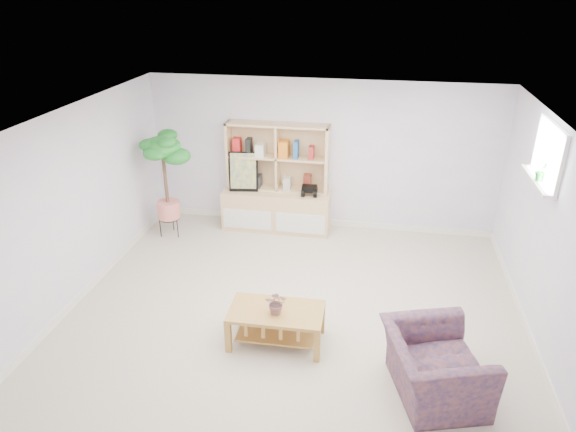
% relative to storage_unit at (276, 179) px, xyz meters
% --- Properties ---
extents(floor, '(5.50, 5.00, 0.01)m').
position_rel_storage_unit_xyz_m(floor, '(0.68, -2.24, -0.86)').
color(floor, '#C0B4A4').
rests_on(floor, ground).
extents(ceiling, '(5.50, 5.00, 0.01)m').
position_rel_storage_unit_xyz_m(ceiling, '(0.68, -2.24, 1.54)').
color(ceiling, white).
rests_on(ceiling, walls).
extents(walls, '(5.51, 5.01, 2.40)m').
position_rel_storage_unit_xyz_m(walls, '(0.68, -2.24, 0.34)').
color(walls, white).
rests_on(walls, floor).
extents(baseboard, '(5.50, 5.00, 0.10)m').
position_rel_storage_unit_xyz_m(baseboard, '(0.68, -2.24, -0.81)').
color(baseboard, white).
rests_on(baseboard, floor).
extents(window, '(0.10, 0.98, 0.68)m').
position_rel_storage_unit_xyz_m(window, '(3.41, -1.64, 1.14)').
color(window, silver).
rests_on(window, walls).
extents(window_sill, '(0.14, 1.00, 0.04)m').
position_rel_storage_unit_xyz_m(window_sill, '(3.35, -1.64, 0.82)').
color(window_sill, white).
rests_on(window_sill, walls).
extents(storage_unit, '(1.73, 0.58, 1.73)m').
position_rel_storage_unit_xyz_m(storage_unit, '(0.00, 0.00, 0.00)').
color(storage_unit, tan).
rests_on(storage_unit, floor).
extents(poster, '(0.47, 0.17, 0.63)m').
position_rel_storage_unit_xyz_m(poster, '(-0.52, -0.06, 0.10)').
color(poster, yellow).
rests_on(poster, storage_unit).
extents(toy_truck, '(0.36, 0.26, 0.18)m').
position_rel_storage_unit_xyz_m(toy_truck, '(0.54, -0.07, -0.13)').
color(toy_truck, black).
rests_on(toy_truck, storage_unit).
extents(coffee_table, '(1.05, 0.59, 0.43)m').
position_rel_storage_unit_xyz_m(coffee_table, '(0.58, -2.87, -0.65)').
color(coffee_table, '#AA792E').
rests_on(coffee_table, floor).
extents(table_plant, '(0.25, 0.22, 0.26)m').
position_rel_storage_unit_xyz_m(table_plant, '(0.59, -2.92, -0.30)').
color(table_plant, '#2F7039').
rests_on(table_plant, coffee_table).
extents(floor_tree, '(0.82, 0.82, 1.69)m').
position_rel_storage_unit_xyz_m(floor_tree, '(-1.62, -0.57, -0.02)').
color(floor_tree, '#206E29').
rests_on(floor_tree, floor).
extents(armchair, '(1.13, 1.22, 0.75)m').
position_rel_storage_unit_xyz_m(armchair, '(2.25, -3.37, -0.49)').
color(armchair, '#161C48').
rests_on(armchair, floor).
extents(sill_plant, '(0.15, 0.14, 0.23)m').
position_rel_storage_unit_xyz_m(sill_plant, '(3.35, -1.69, 0.95)').
color(sill_plant, '#206E29').
rests_on(sill_plant, window_sill).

